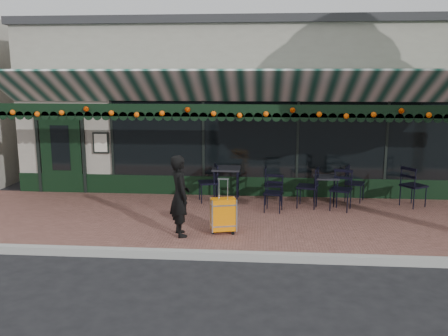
# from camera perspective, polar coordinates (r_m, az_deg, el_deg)

# --- Properties ---
(ground) EXTENTS (80.00, 80.00, 0.00)m
(ground) POSITION_cam_1_polar(r_m,az_deg,el_deg) (8.66, 0.98, -10.79)
(ground) COLOR black
(ground) RESTS_ON ground
(sidewalk) EXTENTS (18.00, 4.00, 0.15)m
(sidewalk) POSITION_cam_1_polar(r_m,az_deg,el_deg) (10.52, 1.69, -6.37)
(sidewalk) COLOR brown
(sidewalk) RESTS_ON ground
(curb) EXTENTS (18.00, 0.16, 0.15)m
(curb) POSITION_cam_1_polar(r_m,az_deg,el_deg) (8.56, 0.95, -10.53)
(curb) COLOR #9E9E99
(curb) RESTS_ON ground
(restaurant_building) EXTENTS (12.00, 9.60, 4.50)m
(restaurant_building) POSITION_cam_1_polar(r_m,az_deg,el_deg) (15.90, 2.84, 7.59)
(restaurant_building) COLOR gray
(restaurant_building) RESTS_ON ground
(woman) EXTENTS (0.58, 0.68, 1.59)m
(woman) POSITION_cam_1_polar(r_m,az_deg,el_deg) (9.20, -5.33, -3.34)
(woman) COLOR black
(woman) RESTS_ON sidewalk
(suitcase) EXTENTS (0.53, 0.38, 1.10)m
(suitcase) POSITION_cam_1_polar(r_m,az_deg,el_deg) (9.40, -0.08, -5.68)
(suitcase) COLOR orange
(suitcase) RESTS_ON sidewalk
(cafe_table_a) EXTENTS (0.57, 0.57, 0.70)m
(cafe_table_a) POSITION_cam_1_polar(r_m,az_deg,el_deg) (11.61, 12.15, -1.35)
(cafe_table_a) COLOR black
(cafe_table_a) RESTS_ON sidewalk
(cafe_table_b) EXTENTS (0.67, 0.67, 0.83)m
(cafe_table_b) POSITION_cam_1_polar(r_m,az_deg,el_deg) (11.75, 0.29, -0.36)
(cafe_table_b) COLOR black
(cafe_table_b) RESTS_ON sidewalk
(chair_a_left) EXTENTS (0.59, 0.59, 0.98)m
(chair_a_left) POSITION_cam_1_polar(r_m,az_deg,el_deg) (11.36, 10.01, -2.26)
(chair_a_left) COLOR black
(chair_a_left) RESTS_ON sidewalk
(chair_a_right) EXTENTS (0.58, 0.58, 0.89)m
(chair_a_right) POSITION_cam_1_polar(r_m,az_deg,el_deg) (12.18, 15.46, -1.81)
(chair_a_right) COLOR black
(chair_a_right) RESTS_ON sidewalk
(chair_a_front) EXTENTS (0.61, 0.61, 0.95)m
(chair_a_front) POSITION_cam_1_polar(r_m,az_deg,el_deg) (11.29, 13.89, -2.59)
(chair_a_front) COLOR black
(chair_a_front) RESTS_ON sidewalk
(chair_a_extra) EXTENTS (0.68, 0.68, 0.99)m
(chair_a_extra) POSITION_cam_1_polar(r_m,az_deg,el_deg) (12.13, 21.84, -2.03)
(chair_a_extra) COLOR black
(chair_a_extra) RESTS_ON sidewalk
(chair_b_left) EXTENTS (0.58, 0.58, 0.95)m
(chair_b_left) POSITION_cam_1_polar(r_m,az_deg,el_deg) (11.71, -1.93, -1.79)
(chair_b_left) COLOR black
(chair_b_left) RESTS_ON sidewalk
(chair_b_right) EXTENTS (0.47, 0.47, 0.92)m
(chair_b_right) POSITION_cam_1_polar(r_m,az_deg,el_deg) (11.58, 5.98, -2.06)
(chair_b_right) COLOR black
(chair_b_right) RESTS_ON sidewalk
(chair_b_front) EXTENTS (0.50, 0.50, 0.85)m
(chair_b_front) POSITION_cam_1_polar(r_m,az_deg,el_deg) (10.92, 5.97, -3.05)
(chair_b_front) COLOR black
(chair_b_front) RESTS_ON sidewalk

